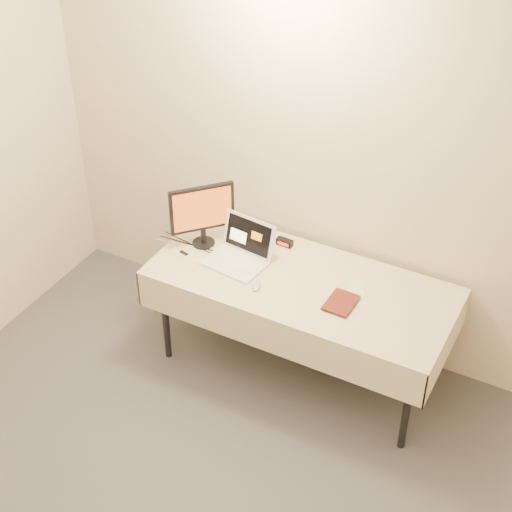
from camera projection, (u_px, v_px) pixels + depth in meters
The scene contains 9 objects.
back_wall at pixel (338, 159), 4.69m from camera, with size 4.00×0.10×2.70m, color beige.
table at pixel (301, 289), 4.77m from camera, with size 1.86×0.81×0.74m.
laptop at pixel (241, 252), 4.87m from camera, with size 0.40×0.36×0.25m.
monitor at pixel (202, 211), 4.89m from camera, with size 0.30×0.32×0.43m.
book at pixel (329, 285), 4.52m from camera, with size 0.16×0.02×0.22m, color maroon.
alarm_clock at pixel (285, 242), 5.02m from camera, with size 0.11×0.05×0.04m.
clicker at pixel (257, 286), 4.67m from camera, with size 0.05×0.10×0.02m, color silver.
paper_form at pixel (356, 293), 4.64m from camera, with size 0.10×0.24×0.00m, color beige.
usb_dongle at pixel (184, 253), 4.95m from camera, with size 0.06×0.02×0.01m, color black.
Camera 1 is at (1.51, -1.36, 3.68)m, focal length 55.00 mm.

